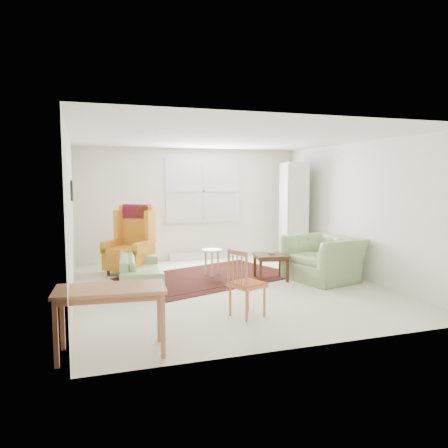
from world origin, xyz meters
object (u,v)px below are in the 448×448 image
object	(u,v)px
desk	(111,321)
desk_chair	(247,283)
wingback_chair	(128,240)
coffee_table	(271,267)
sofa	(140,264)
cabinet	(294,213)
armchair	(323,254)
stool	(212,262)

from	to	relation	value
desk	desk_chair	bearing A→B (deg)	21.71
wingback_chair	coffee_table	size ratio (longest dim) A/B	2.29
sofa	desk_chair	bearing A→B (deg)	-148.03
sofa	desk	size ratio (longest dim) A/B	1.58
coffee_table	cabinet	size ratio (longest dim) A/B	0.27
wingback_chair	desk	xyz separation A→B (m)	(-0.59, -3.89, -0.31)
sofa	armchair	world-z (taller)	armchair
coffee_table	desk	world-z (taller)	desk
stool	desk_chair	xyz separation A→B (m)	(-0.25, -2.47, 0.20)
armchair	coffee_table	bearing A→B (deg)	-122.44
wingback_chair	cabinet	xyz separation A→B (m)	(3.60, 0.13, 0.42)
coffee_table	stool	size ratio (longest dim) A/B	1.13
wingback_chair	coffee_table	bearing A→B (deg)	7.52
armchair	wingback_chair	bearing A→B (deg)	-129.76
coffee_table	stool	xyz separation A→B (m)	(-0.93, 0.63, 0.02)
desk_chair	armchair	bearing A→B (deg)	-75.25
wingback_chair	coffee_table	xyz separation A→B (m)	(2.39, -1.33, -0.43)
coffee_table	cabinet	distance (m)	2.07
wingback_chair	desk_chair	world-z (taller)	wingback_chair
stool	cabinet	xyz separation A→B (m)	(2.13, 0.82, 0.83)
sofa	desk	bearing A→B (deg)	172.53
coffee_table	stool	bearing A→B (deg)	145.81
armchair	desk_chair	xyz separation A→B (m)	(-2.08, -1.53, -0.02)
wingback_chair	desk_chair	distance (m)	3.40
armchair	desk_chair	distance (m)	2.58
desk	desk_chair	size ratio (longest dim) A/B	1.24
wingback_chair	cabinet	size ratio (longest dim) A/B	0.61
coffee_table	desk	bearing A→B (deg)	-139.38
sofa	stool	size ratio (longest dim) A/B	3.46
wingback_chair	cabinet	distance (m)	3.63
cabinet	desk	xyz separation A→B (m)	(-4.19, -4.02, -0.73)
cabinet	desk_chair	world-z (taller)	cabinet
desk	desk_chair	distance (m)	1.95
cabinet	desk	distance (m)	5.85
coffee_table	cabinet	world-z (taller)	cabinet
coffee_table	stool	distance (m)	1.12
desk_chair	stool	bearing A→B (deg)	-27.45
coffee_table	cabinet	bearing A→B (deg)	50.39
wingback_chair	desk	distance (m)	3.95
cabinet	coffee_table	bearing A→B (deg)	-115.89
armchair	cabinet	size ratio (longest dim) A/B	0.56
wingback_chair	armchair	bearing A→B (deg)	10.05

